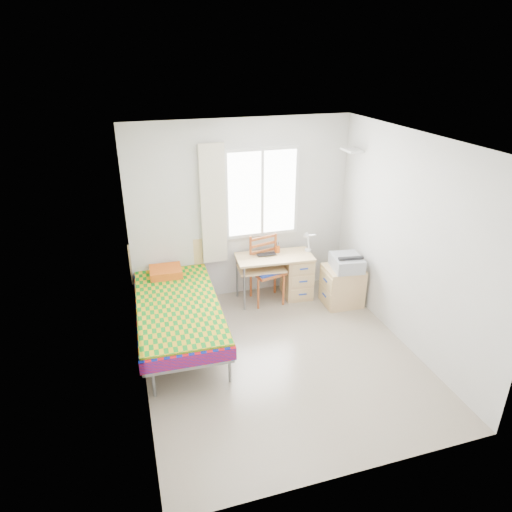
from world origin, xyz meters
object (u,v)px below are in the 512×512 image
(printer, at_px, (347,262))
(desk, at_px, (292,273))
(chair, at_px, (266,265))
(bed, at_px, (177,306))
(cabinet, at_px, (342,286))

(printer, bearing_deg, desk, 151.15)
(chair, distance_m, printer, 1.15)
(desk, bearing_deg, printer, -32.14)
(bed, relative_size, cabinet, 3.84)
(chair, bearing_deg, printer, -38.27)
(cabinet, distance_m, printer, 0.39)
(bed, xyz_separation_m, cabinet, (2.40, 0.16, -0.17))
(desk, distance_m, chair, 0.44)
(chair, relative_size, printer, 1.94)
(chair, distance_m, cabinet, 1.14)
(bed, bearing_deg, desk, 20.41)
(cabinet, bearing_deg, desk, 146.76)
(chair, xyz_separation_m, cabinet, (1.01, -0.44, -0.26))
(chair, bearing_deg, desk, -14.87)
(desk, xyz_separation_m, chair, (-0.40, 0.01, 0.17))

